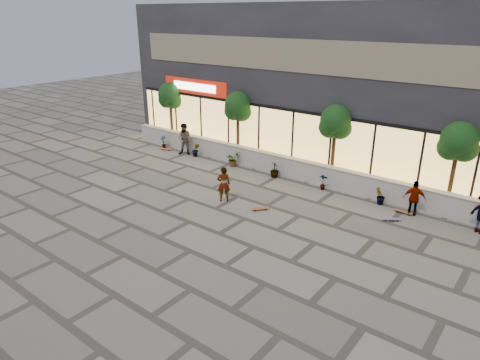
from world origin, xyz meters
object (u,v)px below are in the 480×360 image
Objects in this scene: tree_east at (458,144)px; skater_center at (224,184)px; skateboard_right_near at (403,212)px; tree_midwest at (238,108)px; tree_mideast at (335,124)px; skateboard_left at (166,149)px; tree_west at (170,97)px; skateboard_right_far at (391,219)px; skateboard_center at (260,209)px; skater_left at (185,139)px; skater_right_near at (414,198)px.

skater_center is (-8.23, -5.20, -2.17)m from tree_east.
skateboard_right_near is at bearing -131.81° from tree_east.
skateboard_right_near is (10.16, -1.50, -2.91)m from tree_midwest.
tree_mideast is 5.18× the size of skateboard_left.
skateboard_right_near is (6.89, 3.70, -0.74)m from skater_center.
tree_west is 15.97m from skateboard_right_far.
skateboard_center is at bearing -44.16° from tree_midwest.
skater_left is at bearing 141.48° from skateboard_right_far.
skater_left reaches higher than skater_right_near.
skateboard_center is (-6.35, -5.00, -2.91)m from tree_east.
tree_east is 5.45× the size of skateboard_center.
skateboard_right_far is (15.50, -2.50, -2.91)m from tree_west.
tree_midwest and tree_east have the same top height.
skater_right_near is at bearing -17.80° from tree_mideast.
tree_mideast is 11.05m from skateboard_left.
tree_midwest is 1.00× the size of tree_mideast.
skater_left is 13.09m from skateboard_right_near.
tree_west reaches higher than skater_right_near.
skateboard_left is at bearing -161.76° from tree_midwest.
skater_center is 8.68m from skateboard_left.
tree_mideast is 5.45× the size of skateboard_center.
tree_east is 2.54× the size of skater_right_near.
skateboard_right_near is at bearing -5.47° from tree_west.
tree_mideast is at bearing -160.26° from skater_center.
tree_west is 1.00× the size of tree_east.
skater_right_near is at bearing -15.71° from skateboard_center.
skater_right_near is at bearing -26.63° from skater_left.
skateboard_left is at bearing -174.66° from tree_east.
skater_center is at bearing -57.86° from tree_midwest.
skater_left is (-2.90, -1.40, -2.03)m from tree_midwest.
skateboard_center is at bearing -25.15° from tree_west.
tree_mideast is 2.04× the size of skater_left.
skateboard_right_far is (10.00, -2.50, -2.91)m from tree_midwest.
tree_mideast is 6.26m from skater_center.
tree_east is 16.38m from skateboard_left.
skater_left is at bearing 106.65° from skateboard_center.
skater_right_near reaches higher than skateboard_left.
skater_left is 2.41× the size of skateboard_right_near.
tree_east reaches higher than skateboard_left.
skateboard_left is at bearing -171.91° from tree_mideast.
tree_west and tree_mideast have the same top height.
tree_mideast reaches higher than skateboard_left.
skateboard_left is (-9.70, 3.50, -0.00)m from skateboard_center.
tree_midwest reaches higher than skateboard_center.
skater_left is 1.87m from skateboard_left.
skateboard_center reaches higher than skateboard_left.
tree_mideast is at bearing 162.33° from skateboard_right_near.
skater_right_near is at bearing -21.58° from skateboard_left.
tree_west reaches higher than skater_left.
skateboard_left is at bearing 110.89° from skateboard_center.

